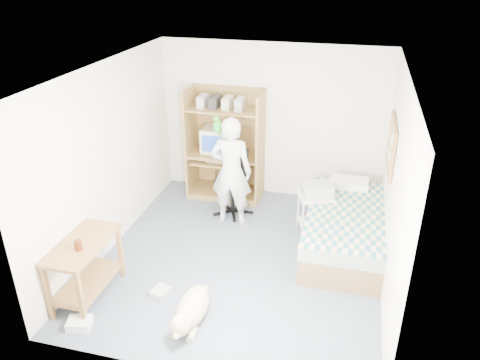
{
  "coord_description": "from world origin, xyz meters",
  "views": [
    {
      "loc": [
        1.27,
        -5.03,
        3.67
      ],
      "look_at": [
        -0.07,
        0.21,
        1.05
      ],
      "focal_mm": 35.0,
      "sensor_mm": 36.0,
      "label": 1
    }
  ],
  "objects_px": {
    "computer_hutch": "(226,149)",
    "office_chair": "(233,191)",
    "dog": "(191,309)",
    "person": "(231,172)",
    "side_desk": "(85,262)",
    "bed": "(344,228)",
    "printer_cart": "(316,208)"
  },
  "relations": [
    {
      "from": "side_desk",
      "to": "person",
      "type": "relative_size",
      "value": 0.6
    },
    {
      "from": "dog",
      "to": "printer_cart",
      "type": "distance_m",
      "value": 2.5
    },
    {
      "from": "side_desk",
      "to": "printer_cart",
      "type": "xyz_separation_m",
      "value": [
        2.42,
        2.13,
        -0.11
      ]
    },
    {
      "from": "bed",
      "to": "office_chair",
      "type": "height_order",
      "value": "office_chair"
    },
    {
      "from": "side_desk",
      "to": "person",
      "type": "height_order",
      "value": "person"
    },
    {
      "from": "bed",
      "to": "office_chair",
      "type": "distance_m",
      "value": 1.83
    },
    {
      "from": "computer_hutch",
      "to": "bed",
      "type": "bearing_deg",
      "value": -29.29
    },
    {
      "from": "bed",
      "to": "dog",
      "type": "distance_m",
      "value": 2.46
    },
    {
      "from": "bed",
      "to": "printer_cart",
      "type": "bearing_deg",
      "value": 144.32
    },
    {
      "from": "side_desk",
      "to": "dog",
      "type": "xyz_separation_m",
      "value": [
        1.31,
        -0.11,
        -0.33
      ]
    },
    {
      "from": "computer_hutch",
      "to": "dog",
      "type": "relative_size",
      "value": 1.79
    },
    {
      "from": "computer_hutch",
      "to": "office_chair",
      "type": "xyz_separation_m",
      "value": [
        0.27,
        -0.54,
        -0.47
      ]
    },
    {
      "from": "office_chair",
      "to": "side_desk",
      "type": "bearing_deg",
      "value": -117.17
    },
    {
      "from": "side_desk",
      "to": "person",
      "type": "bearing_deg",
      "value": 60.75
    },
    {
      "from": "bed",
      "to": "printer_cart",
      "type": "distance_m",
      "value": 0.54
    },
    {
      "from": "dog",
      "to": "side_desk",
      "type": "bearing_deg",
      "value": 175.1
    },
    {
      "from": "computer_hutch",
      "to": "person",
      "type": "height_order",
      "value": "computer_hutch"
    },
    {
      "from": "office_chair",
      "to": "dog",
      "type": "height_order",
      "value": "office_chair"
    },
    {
      "from": "bed",
      "to": "office_chair",
      "type": "bearing_deg",
      "value": 161.48
    },
    {
      "from": "bed",
      "to": "dog",
      "type": "xyz_separation_m",
      "value": [
        -1.54,
        -1.92,
        -0.12
      ]
    },
    {
      "from": "bed",
      "to": "printer_cart",
      "type": "height_order",
      "value": "bed"
    },
    {
      "from": "bed",
      "to": "dog",
      "type": "height_order",
      "value": "bed"
    },
    {
      "from": "bed",
      "to": "person",
      "type": "bearing_deg",
      "value": 170.68
    },
    {
      "from": "person",
      "to": "printer_cart",
      "type": "bearing_deg",
      "value": 179.49
    },
    {
      "from": "computer_hutch",
      "to": "side_desk",
      "type": "height_order",
      "value": "computer_hutch"
    },
    {
      "from": "computer_hutch",
      "to": "bed",
      "type": "xyz_separation_m",
      "value": [
        2.0,
        -1.12,
        -0.53
      ]
    },
    {
      "from": "dog",
      "to": "person",
      "type": "bearing_deg",
      "value": 93.38
    },
    {
      "from": "person",
      "to": "office_chair",
      "type": "bearing_deg",
      "value": -82.43
    },
    {
      "from": "office_chair",
      "to": "dog",
      "type": "distance_m",
      "value": 2.52
    },
    {
      "from": "side_desk",
      "to": "printer_cart",
      "type": "height_order",
      "value": "side_desk"
    },
    {
      "from": "office_chair",
      "to": "person",
      "type": "height_order",
      "value": "person"
    },
    {
      "from": "side_desk",
      "to": "dog",
      "type": "bearing_deg",
      "value": -4.62
    }
  ]
}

